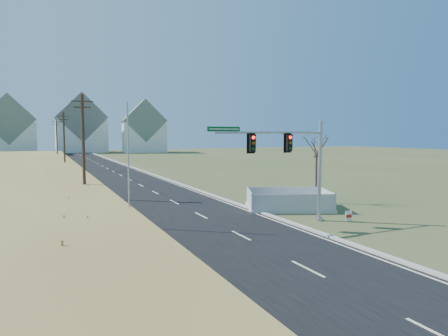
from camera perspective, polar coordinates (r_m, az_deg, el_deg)
ground at (r=23.95m, az=0.27°, el=-8.68°), size 260.00×260.00×0.00m
road at (r=72.01m, az=-16.79°, el=0.16°), size 8.00×180.00×0.06m
curb at (r=72.69m, az=-13.55°, el=0.32°), size 0.30×180.00×0.18m
utility_pole_near at (r=36.28m, az=-19.46°, el=3.10°), size 1.80×0.26×9.00m
utility_pole_mid at (r=66.21m, az=-21.87°, el=3.67°), size 1.80×0.26×9.00m
utility_pole_far at (r=96.18m, az=-22.78°, el=3.88°), size 1.80×0.26×9.00m
condo_nnw at (r=129.38m, az=-28.44°, el=4.81°), size 14.93×11.17×17.03m
condo_n at (r=133.66m, az=-19.72°, el=5.37°), size 15.27×10.20×18.54m
condo_ne at (r=128.63m, az=-11.35°, el=5.25°), size 14.12×10.51×16.52m
traffic_signal_mast at (r=25.29m, az=10.29°, el=1.20°), size 8.11×0.55×6.45m
fence_enclosure at (r=30.58m, az=9.18°, el=-5.26°), size 7.31×6.27×1.41m
open_sign at (r=27.01m, az=17.38°, el=-6.57°), size 0.55×0.08×0.69m
flagpole at (r=24.21m, az=-13.46°, el=-1.49°), size 0.34×0.34×7.49m
bare_tree at (r=33.23m, az=13.10°, el=3.26°), size 2.23×2.23×5.91m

